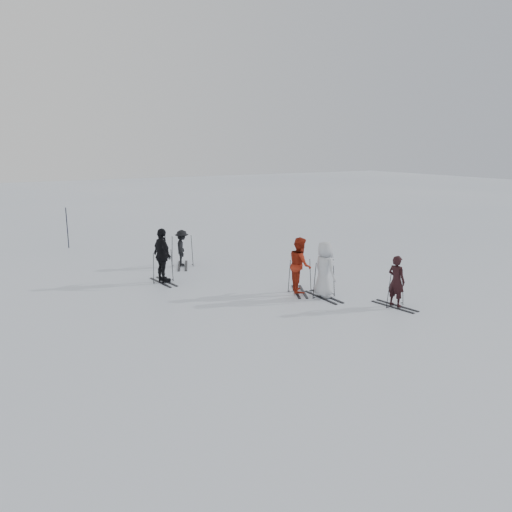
{
  "coord_description": "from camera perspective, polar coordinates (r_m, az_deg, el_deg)",
  "views": [
    {
      "loc": [
        -8.85,
        -14.36,
        4.97
      ],
      "look_at": [
        0.0,
        1.0,
        1.0
      ],
      "focal_mm": 35.0,
      "sensor_mm": 36.0,
      "label": 1
    }
  ],
  "objects": [
    {
      "name": "skis_uphill_left",
      "position": [
        18.58,
        -10.59,
        -1.16
      ],
      "size": [
        1.78,
        1.09,
        1.22
      ],
      "primitive_type": null,
      "rotation": [
        0.0,
        0.0,
        1.7
      ],
      "color": "black",
      "rests_on": "ground"
    },
    {
      "name": "skier_grey",
      "position": [
        16.56,
        7.84,
        -1.62
      ],
      "size": [
        0.6,
        0.91,
        1.86
      ],
      "primitive_type": "imported",
      "rotation": [
        0.0,
        0.0,
        1.56
      ],
      "color": "silver",
      "rests_on": "ground"
    },
    {
      "name": "skis_near_dark",
      "position": [
        16.15,
        15.69,
        -3.6
      ],
      "size": [
        1.73,
        1.09,
        1.18
      ],
      "primitive_type": null,
      "rotation": [
        0.0,
        0.0,
        1.73
      ],
      "color": "black",
      "rests_on": "ground"
    },
    {
      "name": "piste_marker",
      "position": [
        25.98,
        -20.77,
        3.01
      ],
      "size": [
        0.05,
        0.05,
        1.99
      ],
      "primitive_type": "cylinder",
      "rotation": [
        0.0,
        0.0,
        0.22
      ],
      "color": "black",
      "rests_on": "ground"
    },
    {
      "name": "skis_uphill_far",
      "position": [
        20.93,
        -8.44,
        0.63
      ],
      "size": [
        2.07,
        1.61,
        1.34
      ],
      "primitive_type": null,
      "rotation": [
        0.0,
        0.0,
        1.17
      ],
      "color": "black",
      "rests_on": "ground"
    },
    {
      "name": "skis_grey",
      "position": [
        16.64,
        7.81,
        -2.57
      ],
      "size": [
        1.77,
        0.95,
        1.29
      ],
      "primitive_type": null,
      "rotation": [
        0.0,
        0.0,
        1.56
      ],
      "color": "black",
      "rests_on": "ground"
    },
    {
      "name": "skier_uphill_left",
      "position": [
        18.5,
        -10.64,
        -0.01
      ],
      "size": [
        0.63,
        1.22,
        1.99
      ],
      "primitive_type": "imported",
      "rotation": [
        0.0,
        0.0,
        1.7
      ],
      "color": "black",
      "rests_on": "ground"
    },
    {
      "name": "skier_red",
      "position": [
        17.05,
        5.06,
        -1.09
      ],
      "size": [
        1.04,
        1.14,
        1.89
      ],
      "primitive_type": "imported",
      "rotation": [
        0.0,
        0.0,
        1.12
      ],
      "color": "maroon",
      "rests_on": "ground"
    },
    {
      "name": "skier_uphill_far",
      "position": [
        20.92,
        -8.45,
        0.85
      ],
      "size": [
        0.89,
        1.11,
        1.5
      ],
      "primitive_type": "imported",
      "rotation": [
        0.0,
        0.0,
        1.17
      ],
      "color": "black",
      "rests_on": "ground"
    },
    {
      "name": "skier_near_dark",
      "position": [
        16.09,
        15.74,
        -2.86
      ],
      "size": [
        0.47,
        0.64,
        1.61
      ],
      "primitive_type": "imported",
      "rotation": [
        0.0,
        0.0,
        1.73
      ],
      "color": "black",
      "rests_on": "ground"
    },
    {
      "name": "ground",
      "position": [
        17.58,
        1.63,
        -3.8
      ],
      "size": [
        120.0,
        120.0,
        0.0
      ],
      "primitive_type": "plane",
      "color": "silver",
      "rests_on": "ground"
    },
    {
      "name": "skis_red",
      "position": [
        17.13,
        5.04,
        -2.22
      ],
      "size": [
        1.85,
        1.49,
        1.19
      ],
      "primitive_type": null,
      "rotation": [
        0.0,
        0.0,
        1.12
      ],
      "color": "black",
      "rests_on": "ground"
    }
  ]
}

